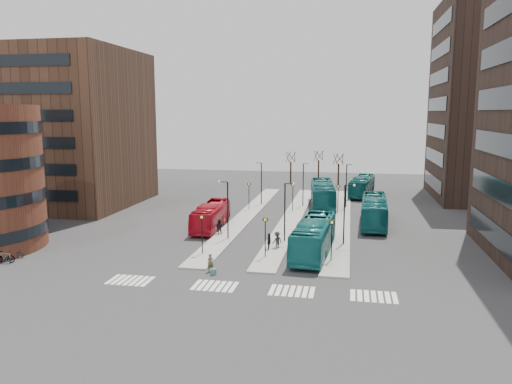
% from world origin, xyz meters
% --- Properties ---
extents(ground, '(160.00, 160.00, 0.00)m').
position_xyz_m(ground, '(0.00, 0.00, 0.00)').
color(ground, '#2A2A2C').
rests_on(ground, ground).
extents(island_left, '(2.50, 45.00, 0.15)m').
position_xyz_m(island_left, '(-4.00, 30.00, 0.07)').
color(island_left, gray).
rests_on(island_left, ground).
extents(island_mid, '(2.50, 45.00, 0.15)m').
position_xyz_m(island_mid, '(2.00, 30.00, 0.07)').
color(island_mid, gray).
rests_on(island_mid, ground).
extents(island_right, '(2.50, 45.00, 0.15)m').
position_xyz_m(island_right, '(8.00, 30.00, 0.07)').
color(island_right, gray).
rests_on(island_right, ground).
extents(suitcase, '(0.46, 0.39, 0.52)m').
position_xyz_m(suitcase, '(-1.82, 6.56, 0.26)').
color(suitcase, navy).
rests_on(suitcase, ground).
extents(red_bus, '(2.82, 10.52, 2.91)m').
position_xyz_m(red_bus, '(-6.59, 22.71, 1.45)').
color(red_bus, '#B40D1E').
rests_on(red_bus, ground).
extents(teal_bus_a, '(3.69, 12.30, 3.38)m').
position_xyz_m(teal_bus_a, '(5.87, 14.28, 1.69)').
color(teal_bus_a, '#156A6B').
rests_on(teal_bus_a, ground).
extents(teal_bus_b, '(4.28, 13.24, 3.62)m').
position_xyz_m(teal_bus_b, '(5.35, 38.33, 1.81)').
color(teal_bus_b, '#125A5D').
rests_on(teal_bus_b, ground).
extents(teal_bus_c, '(3.34, 12.32, 3.40)m').
position_xyz_m(teal_bus_c, '(12.01, 27.95, 1.70)').
color(teal_bus_c, '#135E61').
rests_on(teal_bus_c, ground).
extents(teal_bus_d, '(4.48, 11.56, 3.14)m').
position_xyz_m(teal_bus_d, '(11.03, 49.25, 1.57)').
color(teal_bus_d, '#125B5B').
rests_on(teal_bus_d, ground).
extents(traveller, '(0.67, 0.61, 1.54)m').
position_xyz_m(traveller, '(-2.26, 7.30, 0.77)').
color(traveller, '#4C462E').
rests_on(traveller, ground).
extents(commuter_a, '(0.88, 0.70, 1.76)m').
position_xyz_m(commuter_a, '(-4.86, 19.91, 0.88)').
color(commuter_a, black).
rests_on(commuter_a, ground).
extents(commuter_b, '(0.45, 1.02, 1.72)m').
position_xyz_m(commuter_b, '(1.52, 14.66, 0.86)').
color(commuter_b, black).
rests_on(commuter_b, ground).
extents(commuter_c, '(1.23, 1.26, 1.74)m').
position_xyz_m(commuter_c, '(2.21, 15.39, 0.87)').
color(commuter_c, black).
rests_on(commuter_c, ground).
extents(bicycle_near, '(1.67, 0.81, 0.84)m').
position_xyz_m(bicycle_near, '(-21.00, 6.18, 0.42)').
color(bicycle_near, gray).
rests_on(bicycle_near, ground).
extents(bicycle_mid, '(1.87, 0.88, 1.09)m').
position_xyz_m(bicycle_mid, '(-21.00, 6.30, 0.54)').
color(bicycle_mid, gray).
rests_on(bicycle_mid, ground).
extents(bicycle_far, '(1.65, 0.74, 0.84)m').
position_xyz_m(bicycle_far, '(-21.00, 7.88, 0.42)').
color(bicycle_far, gray).
rests_on(bicycle_far, ground).
extents(crosswalk_stripes, '(22.35, 2.40, 0.01)m').
position_xyz_m(crosswalk_stripes, '(1.75, 4.00, 0.01)').
color(crosswalk_stripes, silver).
rests_on(crosswalk_stripes, ground).
extents(office_block, '(25.00, 20.12, 22.00)m').
position_xyz_m(office_block, '(-34.00, 33.98, 11.00)').
color(office_block, '#493022').
rests_on(office_block, ground).
extents(tower_far, '(20.12, 20.00, 30.00)m').
position_xyz_m(tower_far, '(31.98, 50.00, 15.00)').
color(tower_far, '#2E211A').
rests_on(tower_far, ground).
extents(sign_poles, '(12.45, 22.12, 3.65)m').
position_xyz_m(sign_poles, '(1.60, 23.00, 2.41)').
color(sign_poles, black).
rests_on(sign_poles, ground).
extents(lamp_posts, '(14.04, 20.24, 6.12)m').
position_xyz_m(lamp_posts, '(2.64, 28.00, 3.58)').
color(lamp_posts, black).
rests_on(lamp_posts, ground).
extents(bare_trees, '(10.97, 8.14, 5.90)m').
position_xyz_m(bare_trees, '(2.67, 62.67, 2.72)').
color(bare_trees, black).
rests_on(bare_trees, ground).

